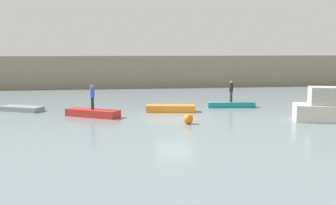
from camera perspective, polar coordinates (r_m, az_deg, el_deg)
ground_plane at (r=27.55m, az=0.93°, el=-2.18°), size 120.00×120.00×0.00m
embankment_wall at (r=49.59m, az=-3.12°, el=4.38°), size 80.00×1.20×3.87m
motorboat at (r=28.29m, az=22.68°, el=-0.93°), size 5.97×3.57×2.23m
rowboat_grey at (r=32.49m, az=-19.92°, el=-0.82°), size 3.43×2.56×0.36m
rowboat_red at (r=28.47m, az=-10.60°, el=-1.47°), size 3.89×3.00×0.51m
rowboat_orange at (r=30.20m, az=0.39°, el=-0.84°), size 3.78×1.74×0.50m
rowboat_teal at (r=32.95m, az=8.87°, el=-0.29°), size 3.89×1.32×0.42m
person_dark_shirt at (r=32.81m, az=8.91°, el=1.74°), size 0.32×0.32×1.73m
person_blue_shirt at (r=28.30m, az=-10.65°, el=0.96°), size 0.32×0.32×1.72m
mooring_buoy at (r=25.31m, az=2.87°, el=-2.33°), size 0.63×0.63×0.63m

